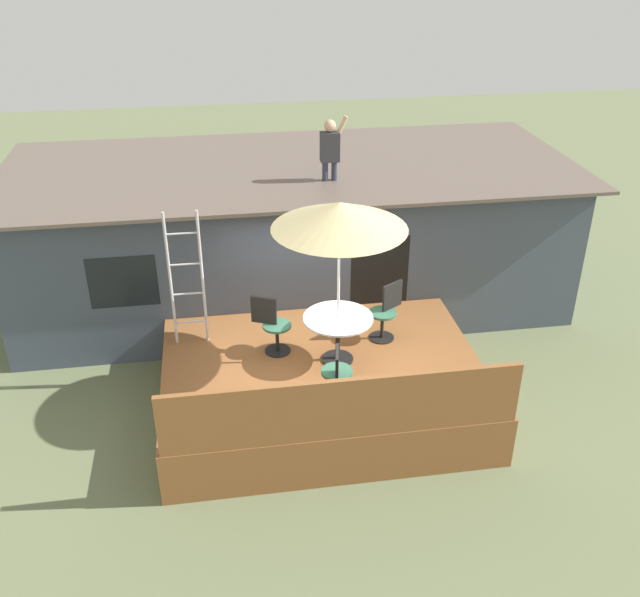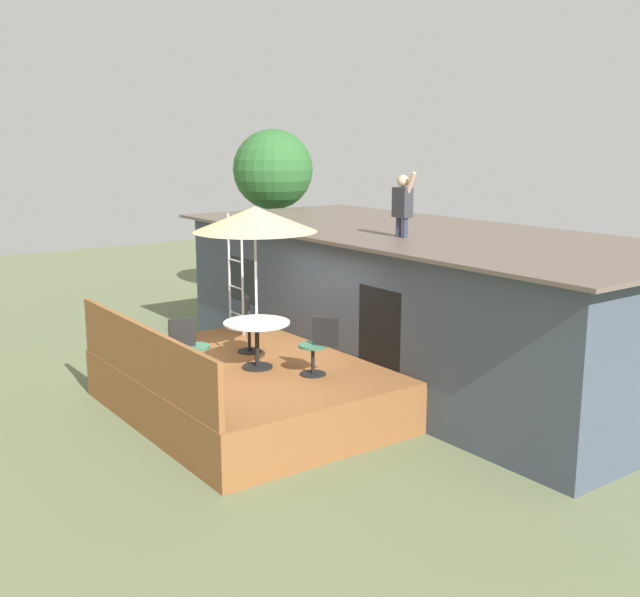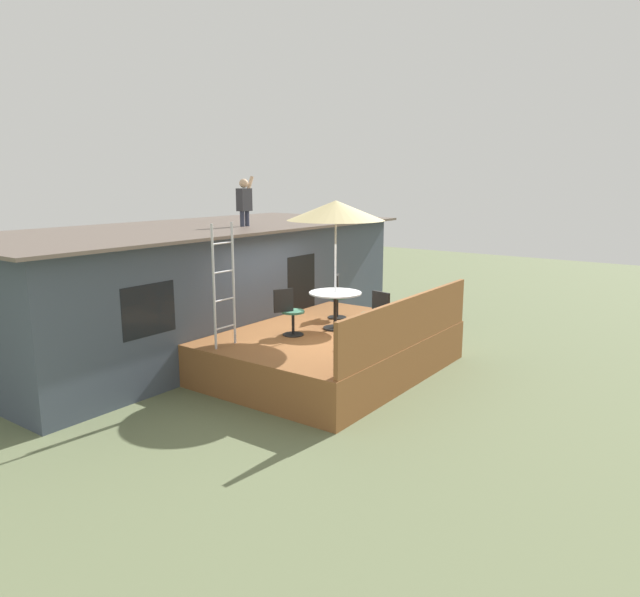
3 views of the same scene
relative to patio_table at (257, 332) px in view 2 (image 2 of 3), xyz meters
name	(u,v)px [view 2 (image 2 of 3)]	position (x,y,z in m)	size (l,w,h in m)	color
ground_plane	(252,411)	(-0.25, 0.04, -1.39)	(40.00, 40.00, 0.00)	#66704C
house	(417,302)	(-0.25, 3.64, -0.03)	(10.50, 4.50, 2.70)	#424C5B
deck	(252,387)	(-0.25, 0.04, -0.99)	(4.77, 3.74, 0.80)	brown
deck_railing	(144,355)	(-0.25, -1.78, -0.14)	(4.67, 0.08, 0.90)	brown
patio_table	(257,332)	(0.00, 0.00, 0.00)	(1.04, 1.04, 0.74)	black
patio_umbrella	(255,219)	(0.00, 0.00, 1.76)	(1.90, 1.90, 2.54)	silver
step_ladder	(236,274)	(-2.18, 0.89, 0.51)	(0.52, 0.04, 2.20)	silver
person_figure	(403,201)	(0.34, 2.70, 1.93)	(0.47, 0.20, 1.11)	#33384C
patio_chair_left	(248,325)	(-0.94, 0.41, -0.13)	(0.60, 0.44, 0.92)	black
patio_chair_right	(317,346)	(0.87, 0.54, -0.13)	(0.57, 0.45, 0.92)	black
patio_chair_near	(191,348)	(-0.20, -1.04, -0.13)	(0.44, 0.62, 0.92)	black
backyard_tree	(273,173)	(-7.24, 4.96, 2.08)	(2.10, 2.10, 4.60)	brown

